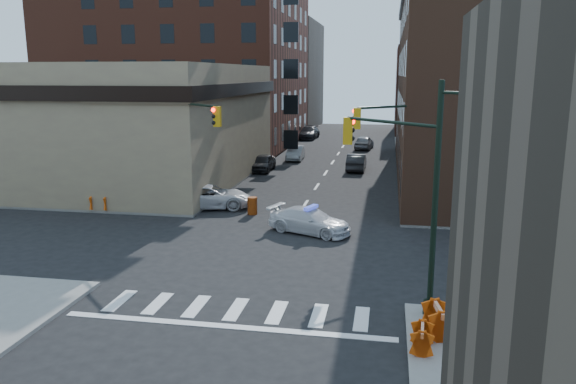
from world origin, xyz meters
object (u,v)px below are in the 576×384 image
at_px(parked_car_wfar, 296,153).
at_px(pedestrian_b, 177,188).
at_px(pickup, 209,197).
at_px(parked_car_enear, 356,162).
at_px(barrel_road, 316,220).
at_px(barricade_nw_a, 178,204).
at_px(police_car, 310,221).
at_px(parked_car_wnear, 263,163).
at_px(barrel_bank, 252,206).
at_px(barricade_se_a, 479,326).
at_px(pedestrian_a, 166,186).

distance_m(parked_car_wfar, pedestrian_b, 20.83).
relative_size(pickup, parked_car_enear, 1.21).
relative_size(parked_car_enear, barrel_road, 4.98).
xyz_separation_m(pickup, barricade_nw_a, (-1.50, -1.49, -0.17)).
xyz_separation_m(police_car, pedestrian_b, (-9.34, 4.92, 0.44)).
xyz_separation_m(police_car, parked_car_wnear, (-6.72, 18.48, 0.06)).
xyz_separation_m(pickup, parked_car_wnear, (0.30, 14.02, -0.02)).
relative_size(pedestrian_b, barrel_bank, 1.81).
xyz_separation_m(police_car, barricade_nw_a, (-8.51, 2.97, -0.09)).
distance_m(parked_car_enear, barricade_se_a, 32.28).
relative_size(police_car, parked_car_wnear, 1.08).
bearing_deg(parked_car_wfar, pickup, -97.70).
xyz_separation_m(parked_car_wnear, barrel_road, (6.91, -17.50, -0.28)).
relative_size(barrel_bank, barricade_se_a, 0.84).
distance_m(parked_car_wnear, barrel_road, 18.81).
bearing_deg(barricade_nw_a, pedestrian_a, 119.63).
distance_m(police_car, pedestrian_a, 12.02).
bearing_deg(barrel_road, parked_car_wnear, 111.54).
relative_size(pedestrian_a, barricade_se_a, 1.35).
height_order(parked_car_wnear, pedestrian_b, pedestrian_b).
xyz_separation_m(parked_car_wnear, pedestrian_a, (-3.74, -12.58, 0.27)).
height_order(police_car, barrel_road, police_car).
bearing_deg(barrel_bank, barricade_se_a, -53.77).
distance_m(pickup, barricade_nw_a, 2.12).
bearing_deg(parked_car_wfar, parked_car_wnear, -106.48).
height_order(pedestrian_b, barricade_nw_a, pedestrian_b).
xyz_separation_m(parked_car_wfar, parked_car_enear, (6.25, -5.05, 0.04)).
xyz_separation_m(pedestrian_b, barrel_road, (9.53, -3.94, -0.66)).
bearing_deg(barrel_bank, police_car, -40.47).
relative_size(pickup, barrel_bank, 5.08).
relative_size(barrel_bank, barricade_nw_a, 0.94).
height_order(pedestrian_a, barrel_road, pedestrian_a).
bearing_deg(parked_car_wfar, police_car, -80.96).
distance_m(parked_car_enear, barrel_bank, 17.65).
relative_size(barrel_road, barrel_bank, 0.84).
bearing_deg(police_car, barrel_bank, 70.88).
distance_m(parked_car_enear, pedestrian_b, 18.64).
bearing_deg(barricade_nw_a, police_car, -23.21).
bearing_deg(pickup, barricade_se_a, -153.77).
bearing_deg(barrel_bank, parked_car_enear, 72.68).
distance_m(police_car, parked_car_wfar, 25.77).
relative_size(barricade_se_a, barricade_nw_a, 1.11).
height_order(barricade_se_a, barricade_nw_a, barricade_se_a).
height_order(parked_car_wnear, barricade_nw_a, parked_car_wnear).
bearing_deg(barrel_bank, pickup, 160.63).
distance_m(pickup, parked_car_wnear, 14.02).
bearing_deg(parked_car_wfar, barricade_nw_a, -101.10).
height_order(pickup, parked_car_wfar, pickup).
height_order(police_car, parked_car_enear, parked_car_enear).
relative_size(pedestrian_b, barricade_se_a, 1.53).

